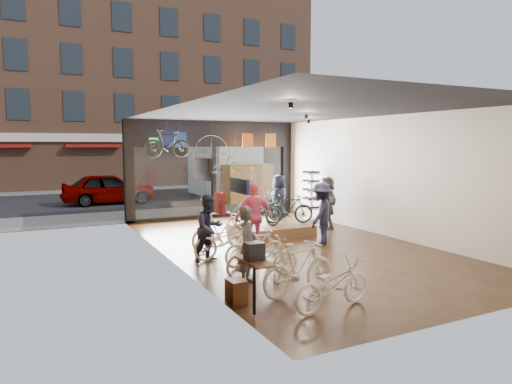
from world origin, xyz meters
TOP-DOWN VIEW (x-y plane):
  - ground_plane at (0.00, 0.00)m, footprint 7.00×12.00m
  - ceiling at (0.00, 0.00)m, footprint 7.00×12.00m
  - wall_left at (-3.52, 0.00)m, footprint 0.04×12.00m
  - wall_right at (3.52, 0.00)m, footprint 0.04×12.00m
  - wall_back at (0.00, -6.02)m, footprint 7.00×0.04m
  - storefront at (0.00, 6.00)m, footprint 7.00×0.26m
  - exit_sign at (-2.40, 5.88)m, footprint 0.35×0.06m
  - street_road at (0.00, 15.00)m, footprint 30.00×18.00m
  - sidewalk_near at (0.00, 7.20)m, footprint 30.00×2.40m
  - sidewalk_far at (0.00, 19.00)m, footprint 30.00×2.00m
  - opposite_building at (0.00, 21.50)m, footprint 26.00×5.00m
  - street_car at (-3.15, 12.00)m, footprint 4.39×1.77m
  - box_truck at (2.87, 11.00)m, footprint 2.38×7.13m
  - floor_bike_0 at (-1.89, -4.64)m, footprint 1.77×0.83m
  - floor_bike_1 at (-2.00, -3.69)m, footprint 1.79×0.76m
  - floor_bike_2 at (-2.10, -2.34)m, footprint 1.71×0.74m
  - floor_bike_3 at (-1.86, -1.53)m, footprint 1.59×0.55m
  - floor_bike_4 at (-2.14, -0.48)m, footprint 1.88×0.72m
  - floor_bike_5 at (-1.96, 0.40)m, footprint 1.83×0.72m
  - display_platform at (0.38, 1.88)m, footprint 2.40×1.80m
  - display_bike_left at (-0.27, 1.47)m, footprint 1.89×0.99m
  - display_bike_mid at (1.00, 1.78)m, footprint 1.68×0.90m
  - display_bike_right at (0.29, 2.53)m, footprint 1.86×0.67m
  - customer_0 at (-2.61, -2.67)m, footprint 0.69×0.71m
  - customer_1 at (-2.66, -0.55)m, footprint 0.98×0.87m
  - customer_2 at (-1.13, 0.04)m, footprint 1.13×0.53m
  - customer_3 at (0.94, -0.17)m, footprint 1.33×1.22m
  - customer_4 at (1.39, 3.11)m, footprint 1.06×0.96m
  - customer_5 at (2.54, 1.83)m, footprint 0.80×1.74m
  - sunglasses_rack at (2.95, 3.45)m, footprint 0.63×0.54m
  - wall_merch at (-3.38, -3.50)m, footprint 0.40×2.40m
  - penny_farthing at (-0.28, 4.67)m, footprint 1.78×0.06m
  - hung_bike at (-2.35, 4.20)m, footprint 1.58×0.45m
  - jersey_left at (-1.59, 5.20)m, footprint 0.45×0.03m
  - jersey_mid at (1.13, 5.20)m, footprint 0.45×0.03m
  - jersey_right at (2.16, 5.20)m, footprint 0.45×0.03m

SIDE VIEW (x-z plane):
  - ground_plane at x=0.00m, z-range -0.04..0.00m
  - street_road at x=0.00m, z-range -0.02..0.00m
  - sidewalk_near at x=0.00m, z-range 0.00..0.12m
  - sidewalk_far at x=0.00m, z-range 0.00..0.12m
  - display_platform at x=0.38m, z-range 0.00..0.30m
  - floor_bike_2 at x=-2.10m, z-range 0.00..0.87m
  - floor_bike_0 at x=-1.89m, z-range 0.00..0.90m
  - floor_bike_3 at x=-1.86m, z-range 0.00..0.94m
  - floor_bike_4 at x=-2.14m, z-range 0.00..0.97m
  - floor_bike_1 at x=-2.00m, z-range 0.00..1.04m
  - floor_bike_5 at x=-1.96m, z-range 0.00..1.07m
  - street_car at x=-3.15m, z-range 0.00..1.50m
  - display_bike_left at x=-0.27m, z-range 0.30..1.25m
  - display_bike_right at x=0.29m, z-range 0.30..1.27m
  - display_bike_mid at x=1.00m, z-range 0.30..1.27m
  - customer_0 at x=-2.61m, z-range 0.00..1.65m
  - customer_1 at x=-2.66m, z-range 0.00..1.67m
  - customer_3 at x=0.94m, z-range 0.00..1.80m
  - customer_5 at x=2.54m, z-range 0.00..1.80m
  - customer_4 at x=1.39m, z-range 0.00..1.81m
  - customer_2 at x=-1.13m, z-range 0.00..1.89m
  - sunglasses_rack at x=2.95m, z-range 0.00..1.92m
  - wall_merch at x=-3.38m, z-range 0.00..2.60m
  - box_truck at x=2.87m, z-range 0.00..2.81m
  - wall_left at x=-3.52m, z-range 0.00..3.80m
  - wall_right at x=3.52m, z-range 0.00..3.80m
  - wall_back at x=0.00m, z-range 0.00..3.80m
  - storefront at x=0.00m, z-range 0.00..3.80m
  - penny_farthing at x=-0.28m, z-range 1.79..3.21m
  - hung_bike at x=-2.35m, z-range 2.45..3.40m
  - exit_sign at x=-2.40m, z-range 2.96..3.14m
  - jersey_left at x=-1.59m, z-range 2.77..3.32m
  - jersey_mid at x=1.13m, z-range 2.77..3.32m
  - jersey_right at x=2.16m, z-range 2.77..3.32m
  - ceiling at x=0.00m, z-range 3.80..3.84m
  - opposite_building at x=0.00m, z-range 0.00..14.00m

